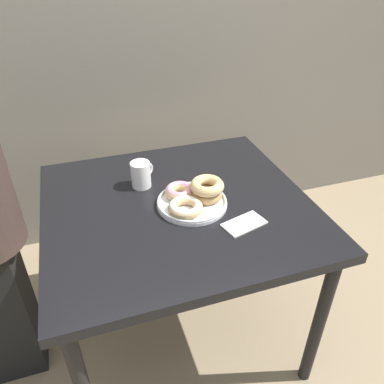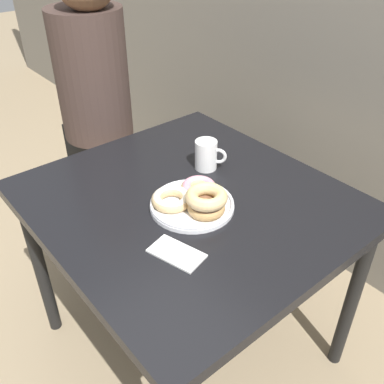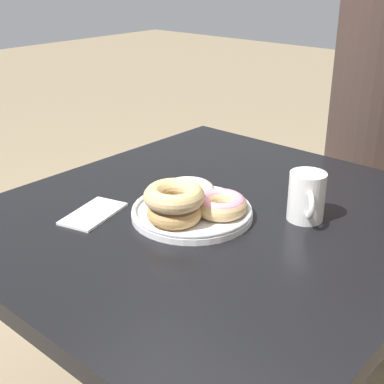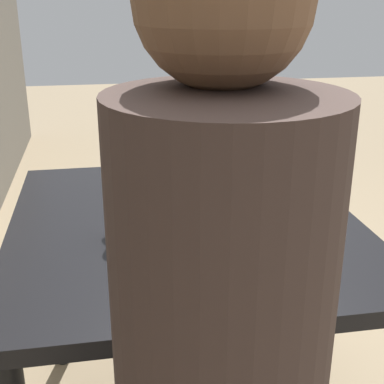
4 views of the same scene
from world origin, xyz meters
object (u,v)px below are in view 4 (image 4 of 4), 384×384
at_px(dining_table, 185,246).
at_px(napkin, 240,190).
at_px(coffee_mug, 124,220).
at_px(donut_plate, 191,199).

relative_size(dining_table, napkin, 5.96).
height_order(coffee_mug, napkin, coffee_mug).
distance_m(dining_table, coffee_mug, 0.24).
distance_m(dining_table, napkin, 0.29).
relative_size(dining_table, coffee_mug, 9.31).
bearing_deg(napkin, donut_plate, 126.34).
xyz_separation_m(dining_table, coffee_mug, (-0.10, 0.17, 0.14)).
xyz_separation_m(coffee_mug, napkin, (0.29, -0.37, -0.05)).
relative_size(donut_plate, napkin, 1.64).
bearing_deg(napkin, dining_table, 132.87).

